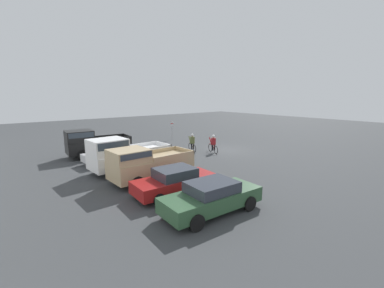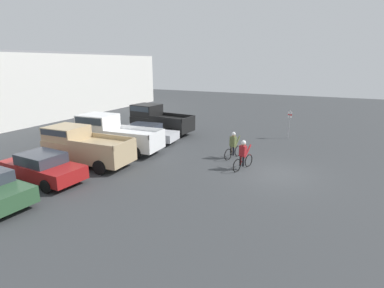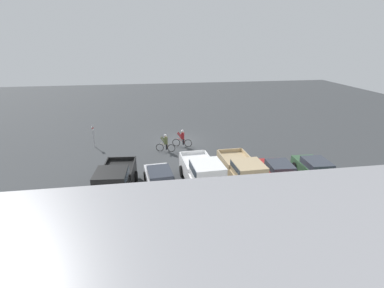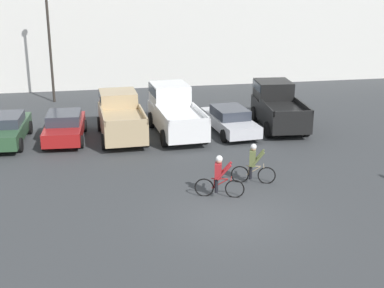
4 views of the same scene
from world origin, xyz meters
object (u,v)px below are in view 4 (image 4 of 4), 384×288
at_px(sedan_0, 6,129).
at_px(cyclist_0, 253,164).
at_px(pickup_truck_1, 174,110).
at_px(pickup_truck_2, 277,105).
at_px(cyclist_1, 219,176).
at_px(pickup_truck_0, 121,116).
at_px(sedan_1, 65,126).
at_px(lamppost, 49,33).
at_px(sedan_2, 230,120).

relative_size(sedan_0, cyclist_0, 2.78).
bearing_deg(pickup_truck_1, pickup_truck_2, 1.48).
xyz_separation_m(pickup_truck_1, cyclist_1, (0.27, -8.68, -0.38)).
bearing_deg(pickup_truck_0, pickup_truck_1, 4.37).
height_order(sedan_1, lamppost, lamppost).
distance_m(sedan_2, pickup_truck_2, 2.98).
bearing_deg(lamppost, sedan_1, -83.66).
xyz_separation_m(sedan_0, pickup_truck_0, (5.59, 0.08, 0.36)).
bearing_deg(pickup_truck_0, sedan_2, -3.82).
height_order(sedan_1, pickup_truck_0, pickup_truck_0).
relative_size(sedan_1, cyclist_0, 2.64).
relative_size(sedan_1, sedan_2, 0.92).
relative_size(pickup_truck_1, cyclist_0, 3.30).
distance_m(sedan_2, lamppost, 13.45).
distance_m(pickup_truck_1, sedan_2, 2.94).
height_order(pickup_truck_0, cyclist_0, pickup_truck_0).
relative_size(pickup_truck_1, lamppost, 0.75).
relative_size(pickup_truck_0, cyclist_0, 3.03).
relative_size(pickup_truck_2, cyclist_0, 3.08).
bearing_deg(sedan_2, sedan_1, 178.09).
distance_m(sedan_1, lamppost, 9.43).
bearing_deg(pickup_truck_1, sedan_1, -176.85).
height_order(pickup_truck_1, cyclist_1, pickup_truck_1).
xyz_separation_m(pickup_truck_2, cyclist_1, (-5.41, -8.83, -0.34)).
xyz_separation_m(sedan_2, pickup_truck_2, (2.84, 0.73, 0.49)).
xyz_separation_m(pickup_truck_0, cyclist_0, (4.70, -7.38, -0.27)).
bearing_deg(pickup_truck_1, cyclist_0, -75.84).
bearing_deg(cyclist_1, pickup_truck_0, 109.78).
bearing_deg(pickup_truck_0, cyclist_1, -70.22).
bearing_deg(pickup_truck_0, lamppost, 113.69).
relative_size(sedan_2, cyclist_0, 2.87).
height_order(pickup_truck_0, cyclist_1, pickup_truck_0).
bearing_deg(sedan_2, lamppost, 136.38).
bearing_deg(lamppost, sedan_2, -43.62).
bearing_deg(pickup_truck_1, pickup_truck_0, -175.63).
bearing_deg(cyclist_0, pickup_truck_0, 122.46).
xyz_separation_m(pickup_truck_0, pickup_truck_2, (8.45, 0.36, 0.08)).
distance_m(pickup_truck_0, pickup_truck_2, 8.46).
bearing_deg(cyclist_1, lamppost, 111.77).
height_order(sedan_0, cyclist_0, cyclist_0).
height_order(sedan_2, cyclist_0, cyclist_0).
distance_m(pickup_truck_0, cyclist_0, 8.75).
bearing_deg(pickup_truck_2, lamppost, 146.15).
xyz_separation_m(sedan_1, sedan_2, (8.40, -0.28, -0.03)).
bearing_deg(lamppost, cyclist_0, -62.07).
xyz_separation_m(sedan_0, cyclist_1, (8.63, -8.38, 0.09)).
bearing_deg(sedan_2, cyclist_1, -107.59).
height_order(pickup_truck_1, lamppost, lamppost).
bearing_deg(pickup_truck_2, sedan_2, -165.52).
relative_size(cyclist_0, lamppost, 0.23).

